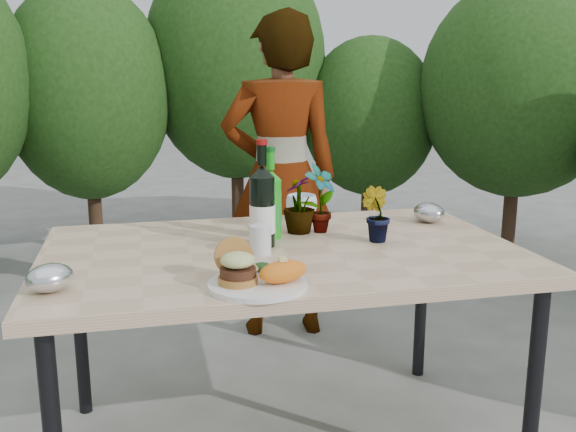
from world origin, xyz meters
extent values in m
cube|color=#CDAB88|center=(0.00, 0.00, 0.73)|extent=(1.60, 1.00, 0.04)
cylinder|color=black|center=(0.72, -0.42, 0.35)|extent=(0.05, 0.05, 0.71)
cylinder|color=black|center=(-0.72, 0.42, 0.35)|extent=(0.05, 0.05, 0.71)
cylinder|color=black|center=(0.72, 0.42, 0.35)|extent=(0.05, 0.05, 0.71)
cylinder|color=#382316|center=(-0.80, 2.80, 0.21)|extent=(0.10, 0.10, 0.42)
ellipsoid|color=#28511B|center=(-0.80, 2.80, 1.19)|extent=(1.18, 1.18, 1.55)
cylinder|color=#382316|center=(0.30, 3.00, 0.25)|extent=(0.10, 0.10, 0.50)
ellipsoid|color=#28511B|center=(0.30, 3.00, 1.41)|extent=(1.39, 1.39, 1.82)
cylinder|color=#382316|center=(1.30, 2.70, 0.19)|extent=(0.10, 0.10, 0.38)
ellipsoid|color=#28511B|center=(1.30, 2.70, 0.99)|extent=(1.04, 1.04, 1.22)
cylinder|color=#382316|center=(2.20, 2.10, 0.22)|extent=(0.10, 0.10, 0.44)
ellipsoid|color=#28511B|center=(2.20, 2.10, 1.22)|extent=(1.41, 1.41, 1.57)
cylinder|color=white|center=(-0.16, -0.37, 0.76)|extent=(0.28, 0.28, 0.01)
cylinder|color=#B7722D|center=(-0.21, -0.37, 0.78)|extent=(0.11, 0.11, 0.02)
cylinder|color=#472314|center=(-0.21, -0.37, 0.80)|extent=(0.10, 0.10, 0.02)
ellipsoid|color=beige|center=(-0.21, -0.37, 0.83)|extent=(0.10, 0.10, 0.04)
cylinder|color=#B7722D|center=(-0.21, -0.30, 0.82)|extent=(0.11, 0.06, 0.11)
ellipsoid|color=orange|center=(-0.09, -0.39, 0.80)|extent=(0.17, 0.12, 0.06)
ellipsoid|color=olive|center=(-0.16, -0.28, 0.78)|extent=(0.04, 0.04, 0.02)
ellipsoid|color=#193814|center=(-0.13, -0.28, 0.78)|extent=(0.06, 0.04, 0.03)
cylinder|color=black|center=(-0.06, 0.05, 0.87)|extent=(0.08, 0.08, 0.24)
cylinder|color=white|center=(-0.06, 0.05, 0.85)|extent=(0.09, 0.09, 0.10)
cone|color=black|center=(-0.06, 0.05, 1.01)|extent=(0.08, 0.08, 0.04)
cylinder|color=black|center=(-0.06, 0.05, 1.06)|extent=(0.03, 0.03, 0.07)
cylinder|color=maroon|center=(-0.06, 0.05, 1.11)|extent=(0.04, 0.04, 0.02)
cylinder|color=#1D9B1C|center=(-0.01, 0.15, 0.86)|extent=(0.08, 0.08, 0.21)
cylinder|color=#198C26|center=(-0.01, 0.15, 0.83)|extent=(0.08, 0.08, 0.08)
cone|color=#1D9B1C|center=(-0.01, 0.15, 0.98)|extent=(0.08, 0.08, 0.04)
cylinder|color=#1D9B1C|center=(-0.01, 0.15, 1.03)|extent=(0.03, 0.03, 0.06)
cylinder|color=#0C5919|center=(-0.01, 0.15, 1.07)|extent=(0.03, 0.03, 0.02)
cylinder|color=silver|center=(-0.09, -0.05, 0.80)|extent=(0.07, 0.07, 0.09)
imported|color=#26561D|center=(0.18, 0.19, 0.88)|extent=(0.16, 0.15, 0.26)
imported|color=#2F5E20|center=(0.34, 0.02, 0.85)|extent=(0.13, 0.14, 0.19)
imported|color=#2B561D|center=(0.11, 0.20, 0.86)|extent=(0.17, 0.17, 0.22)
imported|color=white|center=(0.17, 0.41, 0.80)|extent=(0.13, 0.13, 0.10)
ellipsoid|color=silver|center=(-0.71, -0.28, 0.79)|extent=(0.17, 0.16, 0.08)
ellipsoid|color=#AFB1B6|center=(0.65, 0.24, 0.79)|extent=(0.15, 0.16, 0.08)
imported|color=#945E4A|center=(0.23, 1.06, 0.81)|extent=(0.62, 0.44, 1.63)
camera|label=1|loc=(-0.46, -2.05, 1.34)|focal=40.00mm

